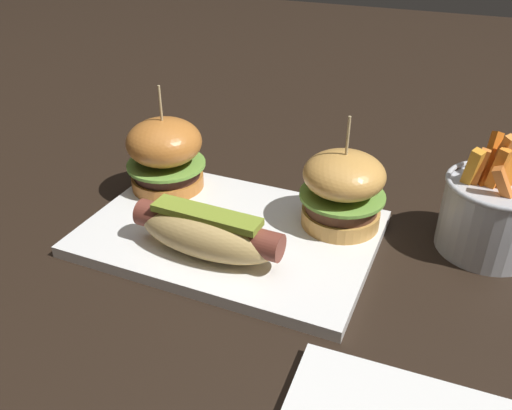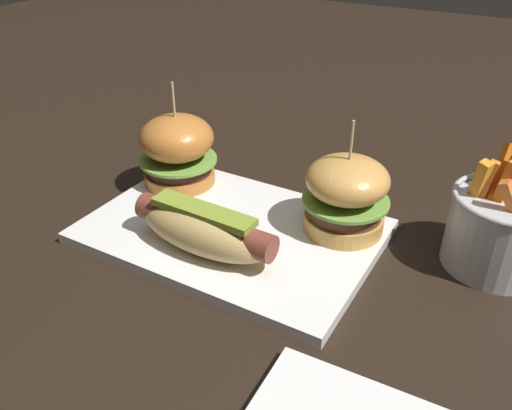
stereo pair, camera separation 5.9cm
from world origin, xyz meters
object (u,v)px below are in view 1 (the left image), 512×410
(slider_left, at_px, (165,154))
(fries_bucket, at_px, (492,213))
(hot_dog, at_px, (205,231))
(platter_main, at_px, (230,233))
(slider_right, at_px, (343,189))

(slider_left, height_order, fries_bucket, slider_left)
(hot_dog, relative_size, fries_bucket, 1.24)
(platter_main, distance_m, fries_bucket, 0.30)
(slider_left, bearing_deg, fries_bucket, 5.58)
(hot_dog, height_order, slider_left, slider_left)
(hot_dog, height_order, fries_bucket, fries_bucket)
(slider_left, xyz_separation_m, slider_right, (0.24, 0.00, -0.00))
(slider_right, bearing_deg, slider_left, -179.51)
(slider_left, bearing_deg, platter_main, -26.34)
(slider_right, bearing_deg, platter_main, -151.77)
(slider_left, bearing_deg, hot_dog, -44.05)
(platter_main, bearing_deg, hot_dog, -93.08)
(hot_dog, xyz_separation_m, slider_right, (0.12, 0.12, 0.02))
(platter_main, relative_size, slider_right, 2.46)
(slider_right, relative_size, fries_bucket, 0.98)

